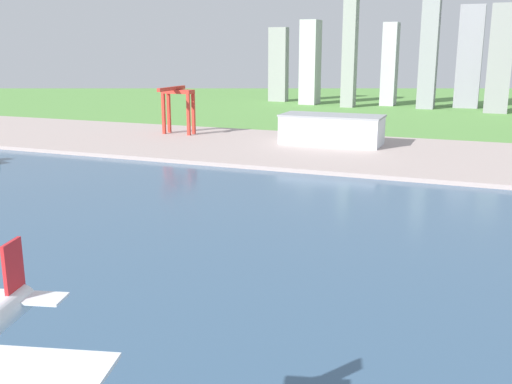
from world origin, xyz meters
TOP-DOWN VIEW (x-y plane):
  - ground_plane at (0.00, 300.00)m, footprint 2400.00×2400.00m
  - water_bay at (0.00, 240.00)m, footprint 840.00×360.00m
  - industrial_pier at (0.00, 490.00)m, footprint 840.00×140.00m
  - port_crane_red at (-150.96, 513.98)m, footprint 23.75×37.66m
  - warehouse_main at (-29.53, 510.20)m, footprint 68.81×30.21m
  - distant_skyline at (17.49, 821.64)m, footprint 404.10×72.14m

SIDE VIEW (x-z plane):
  - ground_plane at x=0.00m, z-range 0.00..0.00m
  - water_bay at x=0.00m, z-range 0.00..0.15m
  - industrial_pier at x=0.00m, z-range 0.00..2.50m
  - warehouse_main at x=-29.53m, z-range 2.52..22.62m
  - port_crane_red at x=-150.96m, z-range 10.40..46.61m
  - distant_skyline at x=17.49m, z-range -17.06..127.04m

